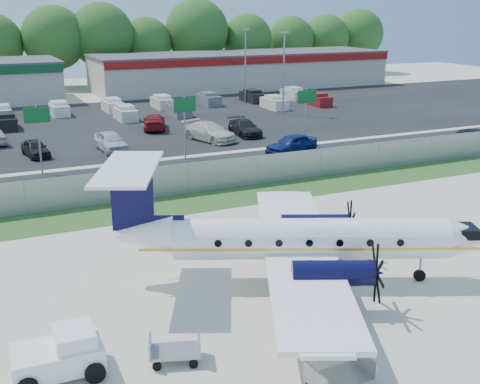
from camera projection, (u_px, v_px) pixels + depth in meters
name	position (u px, v px, depth m)	size (l,w,h in m)	color
ground	(296.00, 277.00, 26.80)	(170.00, 170.00, 0.00)	beige
grass_verge	(200.00, 202.00, 37.23)	(170.00, 4.00, 0.02)	#2D561E
access_road	(165.00, 174.00, 43.31)	(170.00, 8.00, 0.02)	black
parking_lot	(102.00, 125.00, 61.57)	(170.00, 32.00, 0.02)	black
perimeter_fence	(188.00, 178.00, 38.67)	(120.00, 0.06, 1.99)	gray
building_east	(242.00, 70.00, 90.27)	(44.40, 12.40, 5.24)	beige
sign_left	(38.00, 125.00, 42.47)	(1.80, 0.26, 5.00)	gray
sign_mid	(185.00, 114.00, 46.85)	(1.80, 0.26, 5.00)	gray
sign_right	(306.00, 105.00, 51.24)	(1.80, 0.26, 5.00)	gray
light_pole_ne	(284.00, 68.00, 66.27)	(0.90, 0.35, 9.09)	gray
light_pole_se	(245.00, 61.00, 74.97)	(0.90, 0.35, 9.09)	gray
tree_line	(53.00, 87.00, 91.12)	(112.00, 6.00, 14.00)	#27581A
aircraft	(301.00, 239.00, 25.77)	(16.75, 16.26, 5.21)	white
pushback_tug	(62.00, 354.00, 19.49)	(2.89, 2.09, 1.54)	white
baggage_cart_near	(175.00, 350.00, 20.27)	(1.96, 1.52, 0.91)	gray
baggage_cart_far	(340.00, 378.00, 18.67)	(2.02, 1.27, 1.04)	gray
cone_starboard_wing	(171.00, 246.00, 29.53)	(0.40, 0.40, 0.57)	#ED3A07
road_car_mid	(291.00, 154.00, 49.55)	(1.90, 4.73, 1.61)	navy
road_car_east	(473.00, 146.00, 52.45)	(1.92, 4.76, 1.62)	black
parked_car_b	(36.00, 156.00, 48.64)	(1.60, 3.98, 1.36)	black
parked_car_c	(111.00, 151.00, 50.54)	(1.95, 4.84, 1.65)	silver
parked_car_d	(210.00, 141.00, 54.43)	(2.31, 5.68, 1.65)	beige
parked_car_e	(245.00, 135.00, 56.81)	(2.02, 4.98, 1.44)	black
parked_car_g	(155.00, 129.00, 59.53)	(2.13, 5.24, 1.52)	maroon
far_parking_rows	(92.00, 118.00, 65.92)	(56.00, 10.00, 1.60)	gray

